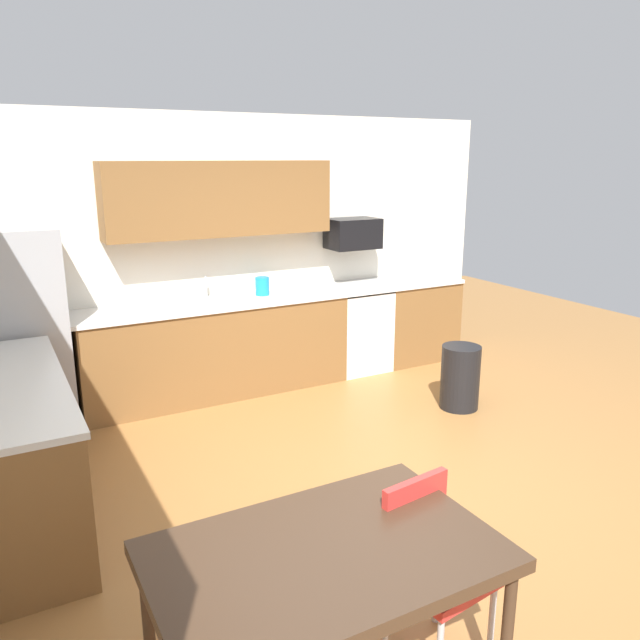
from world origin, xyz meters
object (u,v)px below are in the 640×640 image
at_px(kettle, 262,287).
at_px(chair_near_table, 430,557).
at_px(refrigerator, 17,334).
at_px(dining_table, 325,563).
at_px(oven_range, 356,329).
at_px(microwave, 353,233).
at_px(trash_bin, 460,377).

bearing_deg(kettle, chair_near_table, -101.97).
bearing_deg(refrigerator, kettle, 3.30).
distance_m(dining_table, chair_near_table, 0.61).
distance_m(oven_range, chair_near_table, 4.11).
xyz_separation_m(refrigerator, kettle, (2.26, 0.13, 0.15)).
relative_size(microwave, trash_bin, 0.90).
bearing_deg(trash_bin, dining_table, -139.95).
bearing_deg(dining_table, refrigerator, 103.93).
height_order(dining_table, kettle, kettle).
distance_m(refrigerator, chair_near_table, 3.88).
distance_m(oven_range, kettle, 1.23).
bearing_deg(chair_near_table, microwave, 63.47).
height_order(microwave, kettle, microwave).
bearing_deg(dining_table, chair_near_table, 4.13).
bearing_deg(microwave, dining_table, -122.84).
bearing_deg(refrigerator, dining_table, -76.07).
xyz_separation_m(microwave, dining_table, (-2.45, -3.80, -0.79)).
distance_m(refrigerator, microwave, 3.41).
distance_m(dining_table, kettle, 4.00).
bearing_deg(trash_bin, oven_range, 100.03).
bearing_deg(chair_near_table, dining_table, -175.87).
height_order(refrigerator, dining_table, refrigerator).
relative_size(dining_table, trash_bin, 2.33).
bearing_deg(oven_range, refrigerator, -178.63).
bearing_deg(oven_range, trash_bin, -79.97).
xyz_separation_m(oven_range, trash_bin, (0.25, -1.42, -0.16)).
xyz_separation_m(refrigerator, chair_near_table, (1.47, -3.57, -0.37)).
bearing_deg(oven_range, kettle, 177.37).
height_order(microwave, trash_bin, microwave).
distance_m(chair_near_table, kettle, 3.82).
height_order(chair_near_table, trash_bin, chair_near_table).
bearing_deg(chair_near_table, kettle, 78.03).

